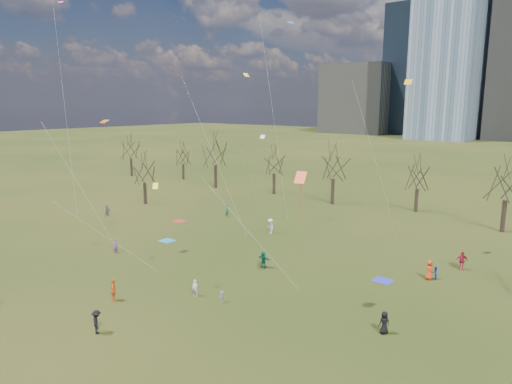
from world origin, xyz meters
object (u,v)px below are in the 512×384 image
Objects in this scene: blanket_navy at (383,280)px; person_1 at (195,288)px; blanket_crimson at (179,221)px; person_4 at (113,290)px; blanket_teal at (167,241)px.

person_1 reaches higher than blanket_navy.
blanket_crimson is 0.89× the size of person_4.
blanket_teal is 8.90m from blanket_crimson.
blanket_navy is 22.90m from person_4.
blanket_crimson is (-29.78, 3.01, 0.00)m from blanket_navy.
person_1 is 0.78× the size of person_4.
blanket_navy is at bearing 9.18° from blanket_teal.
blanket_teal is 16.25m from person_4.
blanket_navy is 0.89× the size of person_4.
blanket_crimson is (-5.60, 6.92, 0.00)m from blanket_teal.
person_4 reaches higher than blanket_teal.
blanket_teal is 16.16m from person_1.
blanket_navy and blanket_crimson have the same top height.
blanket_teal is 1.00× the size of blanket_navy.
person_1 is (19.17, -15.66, 0.69)m from blanket_crimson.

